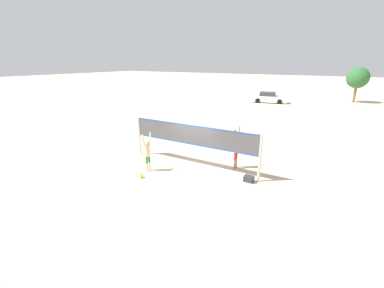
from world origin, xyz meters
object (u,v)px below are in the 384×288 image
Objects in this scene: tree_left_cluster at (358,78)px; parked_car_near at (269,98)px; player_blocker at (236,147)px; gear_bag at (249,179)px; volleyball_net at (192,138)px; volleyball at (141,176)px; player_spiker at (147,152)px.

parked_car_near is at bearing -148.37° from tree_left_cluster.
tree_left_cluster reaches higher than player_blocker.
player_blocker is 4.90× the size of gear_bag.
parked_car_near is at bearing 95.42° from volleyball_net.
parked_car_near is (-0.94, 27.22, 0.54)m from volleyball.
volleyball is at bearing -45.14° from player_blocker.
player_spiker is at bearing -133.46° from volleyball_net.
tree_left_cluster is at bearing 21.22° from parked_car_near.
player_blocker is 30.49m from tree_left_cluster.
player_blocker reaches higher than parked_car_near.
volleyball_net is 32.49× the size of volleyball.
volleyball_net is 2.43m from player_spiker.
player_spiker is at bearing -106.04° from tree_left_cluster.
player_spiker is 0.91× the size of player_blocker.
volleyball_net is 2.38m from player_blocker.
player_blocker is (3.77, 2.69, 0.12)m from player_spiker.
volleyball is (0.23, -0.84, -0.95)m from player_spiker.
gear_bag is 25.56m from parked_car_near.
volleyball_net is 31.86m from tree_left_cluster.
volleyball is at bearing -98.44° from parked_car_near.
volleyball is 0.50× the size of gear_bag.
tree_left_cluster reaches higher than volleyball.
volleyball_net is 16.39× the size of gear_bag.
volleyball_net is at bearing -94.99° from parked_car_near.
player_blocker is 0.47× the size of tree_left_cluster.
tree_left_cluster is at bearing 169.40° from player_blocker.
volleyball_net is 1.55× the size of parked_car_near.
gear_bag is at bearing 43.69° from player_blocker.
player_blocker is 24.12m from parked_car_near.
parked_car_near reaches higher than volleyball.
volleyball_net is at bearing 175.34° from gear_bag.
tree_left_cluster reaches higher than parked_car_near.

